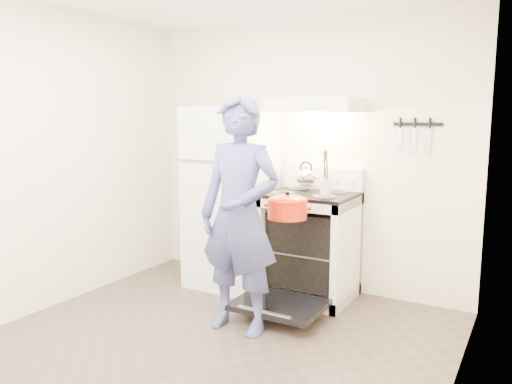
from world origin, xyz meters
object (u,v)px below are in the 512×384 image
at_px(tea_kettle, 306,176).
at_px(dutch_oven, 287,209).
at_px(refrigerator, 231,197).
at_px(stove_body, 310,247).
at_px(person, 240,215).

relative_size(tea_kettle, dutch_oven, 0.70).
xyz_separation_m(refrigerator, dutch_oven, (0.86, -0.54, 0.05)).
bearing_deg(dutch_oven, stove_body, 95.18).
distance_m(tea_kettle, person, 1.01).
bearing_deg(stove_body, refrigerator, -178.23).
xyz_separation_m(refrigerator, stove_body, (0.81, 0.02, -0.39)).
height_order(stove_body, person, person).
bearing_deg(tea_kettle, dutch_oven, -78.06).
bearing_deg(refrigerator, tea_kettle, 8.89).
xyz_separation_m(stove_body, person, (-0.18, -0.90, 0.43)).
bearing_deg(dutch_oven, refrigerator, 148.06).
height_order(tea_kettle, dutch_oven, tea_kettle).
height_order(person, dutch_oven, person).
height_order(refrigerator, person, person).
relative_size(refrigerator, dutch_oven, 4.50).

